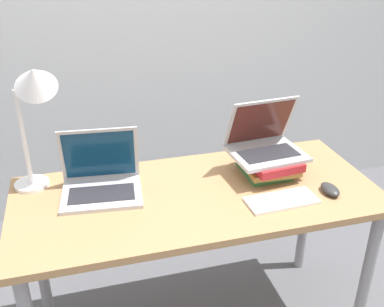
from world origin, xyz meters
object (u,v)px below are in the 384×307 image
object	(u,v)px
laptop_left	(101,180)
wireless_keyboard	(282,200)
mouse	(330,189)
desk_lamp	(33,93)
book_stack	(267,164)
laptop_on_books	(265,143)

from	to	relation	value
laptop_left	wireless_keyboard	xyz separation A→B (m)	(0.67, -0.27, -0.04)
mouse	desk_lamp	bearing A→B (deg)	162.39
wireless_keyboard	desk_lamp	bearing A→B (deg)	157.90
book_stack	mouse	xyz separation A→B (m)	(0.18, -0.22, -0.03)
book_stack	laptop_on_books	world-z (taller)	laptop_on_books
laptop_left	laptop_on_books	xyz separation A→B (m)	(0.70, -0.02, 0.09)
laptop_left	desk_lamp	bearing A→B (deg)	156.75
book_stack	laptop_on_books	size ratio (longest dim) A/B	0.86
book_stack	wireless_keyboard	bearing A→B (deg)	-98.99
laptop_left	mouse	size ratio (longest dim) A/B	3.18
laptop_left	laptop_on_books	world-z (taller)	laptop_on_books
laptop_on_books	laptop_left	bearing A→B (deg)	178.68
desk_lamp	wireless_keyboard	bearing A→B (deg)	-22.10
mouse	laptop_left	bearing A→B (deg)	163.77
wireless_keyboard	desk_lamp	world-z (taller)	desk_lamp
laptop_left	desk_lamp	world-z (taller)	desk_lamp
laptop_on_books	mouse	bearing A→B (deg)	-52.16
laptop_left	laptop_on_books	bearing A→B (deg)	-1.32
laptop_on_books	mouse	distance (m)	0.33
laptop_on_books	mouse	size ratio (longest dim) A/B	3.01
laptop_left	mouse	distance (m)	0.93
laptop_left	wireless_keyboard	size ratio (longest dim) A/B	1.19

